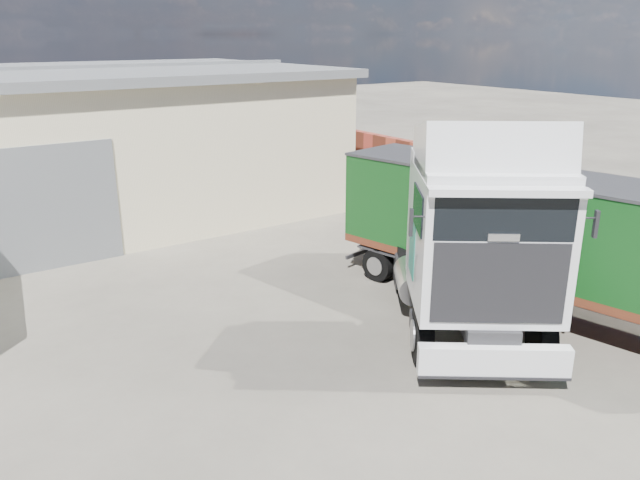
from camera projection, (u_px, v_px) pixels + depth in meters
ground at (297, 406)px, 11.43m from camera, size 120.00×120.00×0.00m
brick_boundary_wall at (480, 191)px, 21.92m from camera, size 0.35×26.00×2.50m
tractor_unit at (474, 245)px, 13.58m from camera, size 6.61×7.56×5.01m
box_trailer at (536, 230)px, 14.71m from camera, size 4.30×10.56×3.44m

